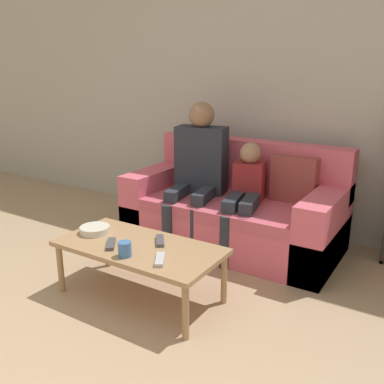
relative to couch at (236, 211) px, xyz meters
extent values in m
cube|color=#B7B2A8|center=(-0.04, 0.55, 1.02)|extent=(12.00, 0.06, 2.60)
cube|color=#DB5B70|center=(-0.01, -0.04, -0.13)|extent=(1.72, 0.85, 0.31)
cube|color=#C95467|center=(-0.01, -0.13, 0.07)|extent=(1.28, 0.67, 0.10)
cube|color=#DB5B70|center=(-0.01, 0.29, 0.34)|extent=(1.72, 0.18, 0.43)
cube|color=#DB5B70|center=(-0.76, -0.04, 0.00)|extent=(0.22, 0.85, 0.57)
cube|color=#DB5B70|center=(0.74, -0.04, 0.00)|extent=(0.22, 0.85, 0.57)
cube|color=#93423D|center=(0.43, 0.14, 0.30)|extent=(0.36, 0.12, 0.36)
cylinder|color=#A87F56|center=(-0.61, -1.34, -0.11)|extent=(0.04, 0.04, 0.33)
cylinder|color=#A87F56|center=(0.37, -1.34, -0.11)|extent=(0.04, 0.04, 0.33)
cylinder|color=#A87F56|center=(-0.61, -0.89, -0.11)|extent=(0.04, 0.04, 0.33)
cylinder|color=#A87F56|center=(0.37, -0.89, -0.11)|extent=(0.04, 0.04, 0.33)
cube|color=#A87F56|center=(-0.12, -1.12, 0.07)|extent=(1.06, 0.52, 0.03)
cylinder|color=#282D38|center=(-0.36, -0.47, -0.08)|extent=(0.10, 0.10, 0.41)
cylinder|color=#282D38|center=(-0.14, -0.43, -0.08)|extent=(0.10, 0.10, 0.41)
cube|color=#282D38|center=(-0.40, -0.25, 0.17)|extent=(0.16, 0.39, 0.09)
cube|color=#282D38|center=(-0.18, -0.21, 0.17)|extent=(0.16, 0.39, 0.09)
cube|color=#282D38|center=(-0.33, -0.01, 0.40)|extent=(0.45, 0.27, 0.56)
sphere|color=#936B4C|center=(-0.33, -0.01, 0.78)|extent=(0.21, 0.21, 0.21)
cylinder|color=#282D38|center=(0.14, -0.45, -0.08)|extent=(0.11, 0.11, 0.41)
cylinder|color=#282D38|center=(0.27, -0.42, -0.08)|extent=(0.11, 0.11, 0.41)
cube|color=#282D38|center=(0.10, -0.23, 0.17)|extent=(0.17, 0.39, 0.09)
cube|color=#282D38|center=(0.22, -0.20, 0.17)|extent=(0.17, 0.39, 0.09)
cube|color=maroon|center=(0.11, 0.00, 0.28)|extent=(0.27, 0.24, 0.31)
sphere|color=#A87A5B|center=(0.11, 0.00, 0.51)|extent=(0.17, 0.17, 0.17)
cylinder|color=#3D70B2|center=(-0.09, -1.29, 0.13)|extent=(0.08, 0.08, 0.09)
cube|color=#B7B7BC|center=(0.13, -1.23, 0.09)|extent=(0.13, 0.17, 0.02)
cube|color=#47474C|center=(-0.27, -1.22, 0.09)|extent=(0.14, 0.16, 0.02)
cube|color=#47474C|center=(-0.04, -1.01, 0.09)|extent=(0.14, 0.16, 0.02)
cylinder|color=beige|center=(-0.50, -1.11, 0.11)|extent=(0.20, 0.20, 0.05)
camera|label=1|loc=(1.48, -3.04, 1.17)|focal=40.00mm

